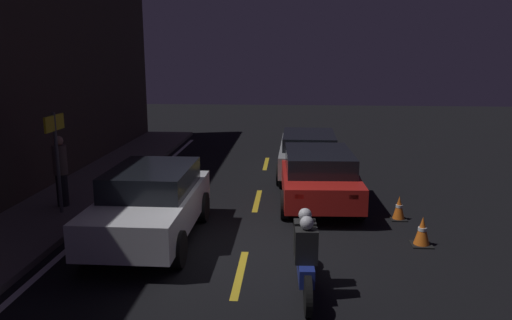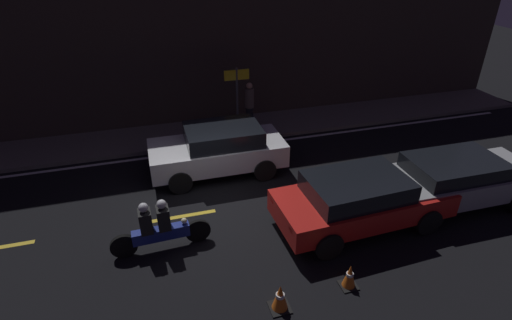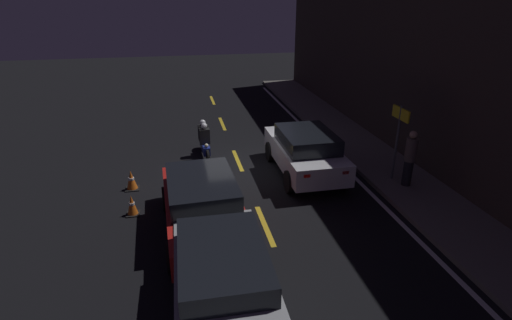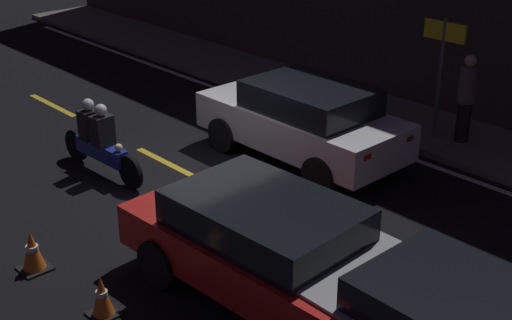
# 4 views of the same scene
# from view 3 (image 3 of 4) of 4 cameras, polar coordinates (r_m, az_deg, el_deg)

# --- Properties ---
(ground_plane) EXTENTS (56.00, 56.00, 0.00)m
(ground_plane) POSITION_cam_3_polar(r_m,az_deg,el_deg) (13.67, -1.97, -1.64)
(ground_plane) COLOR black
(raised_curb) EXTENTS (28.00, 2.17, 0.14)m
(raised_curb) POSITION_cam_3_polar(r_m,az_deg,el_deg) (15.17, 16.61, 0.20)
(raised_curb) COLOR #605B56
(raised_curb) RESTS_ON ground
(building_front) EXTENTS (28.00, 0.30, 7.19)m
(building_front) POSITION_cam_3_polar(r_m,az_deg,el_deg) (14.90, 22.48, 13.20)
(building_front) COLOR #382D28
(building_front) RESTS_ON ground
(lane_dash_a) EXTENTS (2.00, 0.14, 0.01)m
(lane_dash_a) POSITION_cam_3_polar(r_m,az_deg,el_deg) (23.07, -6.24, 8.49)
(lane_dash_a) COLOR gold
(lane_dash_a) RESTS_ON ground
(lane_dash_b) EXTENTS (2.00, 0.14, 0.01)m
(lane_dash_b) POSITION_cam_3_polar(r_m,az_deg,el_deg) (18.76, -4.84, 5.19)
(lane_dash_b) COLOR gold
(lane_dash_b) RESTS_ON ground
(lane_dash_c) EXTENTS (2.00, 0.14, 0.01)m
(lane_dash_c) POSITION_cam_3_polar(r_m,az_deg,el_deg) (14.57, -2.64, -0.04)
(lane_dash_c) COLOR gold
(lane_dash_c) RESTS_ON ground
(lane_dash_d) EXTENTS (2.00, 0.14, 0.01)m
(lane_dash_d) POSITION_cam_3_polar(r_m,az_deg,el_deg) (10.63, 1.27, -9.29)
(lane_dash_d) COLOR gold
(lane_dash_d) RESTS_ON ground
(lane_solid_kerb) EXTENTS (25.20, 0.14, 0.01)m
(lane_solid_kerb) POSITION_cam_3_polar(r_m,az_deg,el_deg) (14.63, 11.95, -0.43)
(lane_solid_kerb) COLOR silver
(lane_solid_kerb) RESTS_ON ground
(sedan_white) EXTENTS (4.11, 1.95, 1.53)m
(sedan_white) POSITION_cam_3_polar(r_m,az_deg,el_deg) (13.32, 6.99, 1.35)
(sedan_white) COLOR silver
(sedan_white) RESTS_ON ground
(taxi_red) EXTENTS (4.51, 2.11, 1.42)m
(taxi_red) POSITION_cam_3_polar(r_m,az_deg,el_deg) (10.10, -7.59, -6.28)
(taxi_red) COLOR red
(taxi_red) RESTS_ON ground
(hatchback_silver) EXTENTS (4.46, 1.96, 1.39)m
(hatchback_silver) POSITION_cam_3_polar(r_m,az_deg,el_deg) (7.63, -4.55, -17.10)
(hatchback_silver) COLOR #9EA0A5
(hatchback_silver) RESTS_ON ground
(motorcycle) EXTENTS (2.35, 0.39, 1.38)m
(motorcycle) POSITION_cam_3_polar(r_m,az_deg,el_deg) (14.73, -7.39, 2.72)
(motorcycle) COLOR black
(motorcycle) RESTS_ON ground
(traffic_cone_near) EXTENTS (0.42, 0.42, 0.62)m
(traffic_cone_near) POSITION_cam_3_polar(r_m,az_deg,el_deg) (12.93, -17.37, -2.78)
(traffic_cone_near) COLOR black
(traffic_cone_near) RESTS_ON ground
(traffic_cone_mid) EXTENTS (0.37, 0.37, 0.58)m
(traffic_cone_mid) POSITION_cam_3_polar(r_m,az_deg,el_deg) (11.49, -17.30, -6.19)
(traffic_cone_mid) COLOR black
(traffic_cone_mid) RESTS_ON ground
(pedestrian) EXTENTS (0.34, 0.34, 1.76)m
(pedestrian) POSITION_cam_3_polar(r_m,az_deg,el_deg) (12.93, 21.11, 0.28)
(pedestrian) COLOR black
(pedestrian) RESTS_ON raised_curb
(shop_sign) EXTENTS (0.90, 0.08, 2.40)m
(shop_sign) POSITION_cam_3_polar(r_m,az_deg,el_deg) (12.98, 19.72, 4.28)
(shop_sign) COLOR #4C4C51
(shop_sign) RESTS_ON raised_curb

